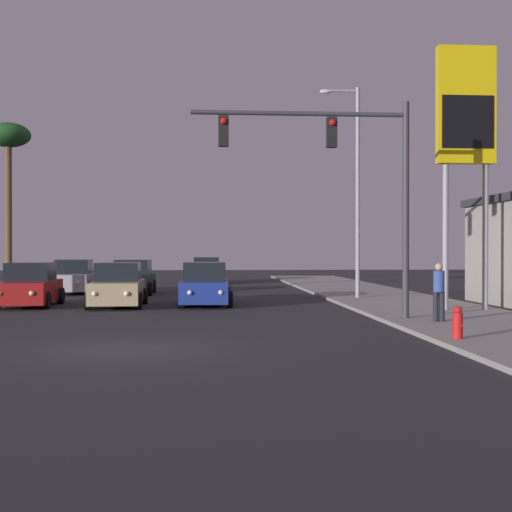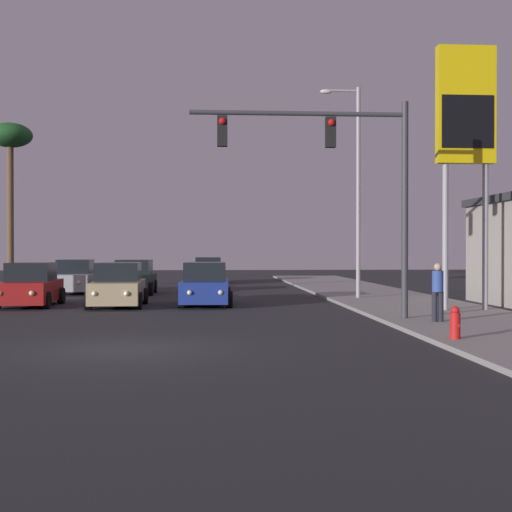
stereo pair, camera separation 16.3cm
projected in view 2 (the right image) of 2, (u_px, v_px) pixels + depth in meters
name	position (u px, v px, depth m)	size (l,w,h in m)	color
ground_plane	(123.00, 349.00, 15.57)	(120.00, 120.00, 0.00)	#28282B
sidewalk_right	(416.00, 307.00, 26.20)	(5.00, 60.00, 0.12)	gray
car_tan	(118.00, 287.00, 27.14)	(2.04, 4.33, 1.68)	tan
car_black	(134.00, 279.00, 34.77)	(2.04, 4.34, 1.68)	black
car_green	(208.00, 271.00, 46.02)	(2.04, 4.31, 1.68)	#195933
car_red	(31.00, 286.00, 27.33)	(2.04, 4.34, 1.68)	maroon
car_blue	(205.00, 286.00, 27.78)	(2.04, 4.34, 1.68)	navy
car_silver	(75.00, 278.00, 35.44)	(2.04, 4.33, 1.68)	#B7B7BC
traffic_light_mast	(345.00, 166.00, 21.23)	(6.55, 0.36, 6.50)	#38383D
street_lamp	(355.00, 181.00, 30.47)	(1.74, 0.24, 9.00)	#99999E
gas_station_sign	(466.00, 120.00, 24.30)	(2.00, 0.42, 9.00)	#99999E
fire_hydrant	(455.00, 323.00, 16.39)	(0.24, 0.34, 0.76)	red
pedestrian_on_sidewalk	(438.00, 290.00, 20.33)	(0.34, 0.32, 1.67)	#23232D
palm_tree_mid	(10.00, 145.00, 38.84)	(2.40, 2.40, 9.09)	brown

